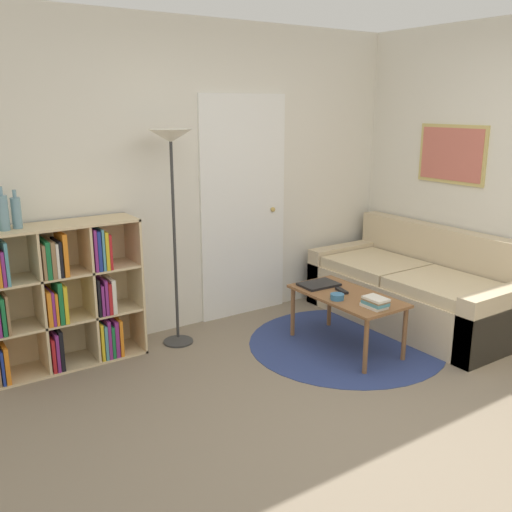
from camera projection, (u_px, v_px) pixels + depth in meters
name	position (u px, v px, depth m)	size (l,w,h in m)	color
ground_plane	(386.00, 431.00, 3.45)	(14.00, 14.00, 0.00)	gray
wall_back	(204.00, 180.00, 4.91)	(7.01, 0.11, 2.60)	silver
wall_right	(462.00, 175.00, 5.10)	(0.08, 5.21, 2.60)	silver
rug	(346.00, 343.00, 4.71)	(1.60, 1.60, 0.01)	navy
bookshelf	(60.00, 296.00, 4.20)	(1.13, 0.34, 1.08)	beige
floor_lamp	(171.00, 159.00, 4.35)	(0.34, 0.34, 1.73)	#333333
couch	(418.00, 291.00, 5.17)	(0.90, 1.89, 0.83)	#CCB793
coffee_table	(347.00, 301.00, 4.54)	(0.49, 0.94, 0.45)	brown
laptop	(319.00, 284.00, 4.75)	(0.32, 0.23, 0.02)	black
bowl	(337.00, 297.00, 4.40)	(0.11, 0.11, 0.05)	teal
book_stack_on_table	(375.00, 302.00, 4.23)	(0.14, 0.19, 0.08)	silver
remote	(342.00, 291.00, 4.59)	(0.07, 0.15, 0.02)	black
bottle_middle	(3.00, 212.00, 3.84)	(0.07, 0.07, 0.30)	#6B93A3
bottle_right	(16.00, 212.00, 3.91)	(0.07, 0.07, 0.27)	#6B93A3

